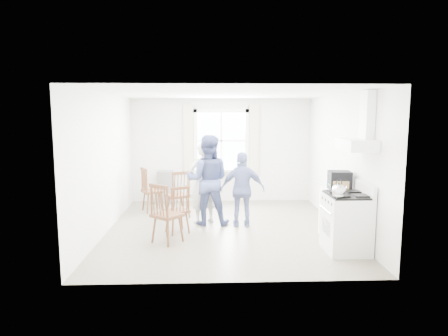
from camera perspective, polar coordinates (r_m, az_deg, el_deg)
room_shell at (r=7.61m, az=0.18°, el=0.79°), size 4.62×5.12×2.64m
window_assembly at (r=10.03m, az=-0.39°, el=3.43°), size 1.88×0.24×1.70m
range_hood at (r=6.64m, az=18.89°, el=4.53°), size 0.45×0.76×0.94m
shelf_unit at (r=10.10m, az=-8.33°, el=-2.70°), size 0.40×0.30×0.80m
gas_stove at (r=6.81m, az=17.08°, el=-7.42°), size 0.68×0.76×1.12m
kettle at (r=6.41m, az=16.05°, el=-3.16°), size 0.20×0.20×0.29m
low_cabinet at (r=7.48m, az=15.81°, el=-6.27°), size 0.50×0.55×0.90m
stereo_stack at (r=7.30m, az=16.18°, el=-1.70°), size 0.39×0.36×0.33m
cardboard_box at (r=7.22m, az=16.24°, el=-2.43°), size 0.29×0.23×0.17m
windsor_chair_a at (r=8.55m, az=-6.33°, el=-3.04°), size 0.58×0.57×1.03m
windsor_chair_b at (r=6.91m, az=-8.81°, el=-5.57°), size 0.62×0.62×1.06m
windsor_chair_c at (r=7.44m, az=-6.43°, el=-5.21°), size 0.52×0.51×0.92m
person_left at (r=8.12m, az=-3.02°, el=-2.10°), size 0.81×0.81×1.67m
person_mid at (r=8.01m, az=-2.33°, el=-1.73°), size 0.94×0.94×1.81m
person_right at (r=7.87m, az=2.68°, el=-3.09°), size 0.90×0.90×1.49m
potted_plant at (r=10.02m, az=2.79°, el=0.92°), size 0.22×0.22×0.36m
windsor_chair_d at (r=9.22m, az=-10.91°, el=-2.37°), size 0.56×0.57×1.02m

